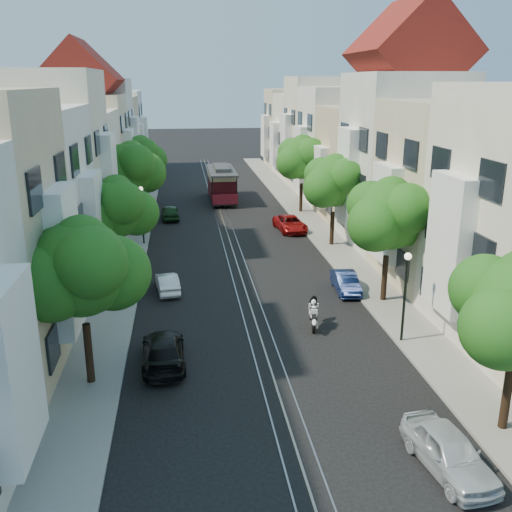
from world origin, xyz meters
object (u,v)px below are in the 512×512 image
object	(u,v)px
parked_car_e_near	(449,451)
lamp_west	(142,206)
parked_car_w_far	(170,212)
tree_w_c	(131,169)
parked_car_e_mid	(346,282)
tree_w_d	(141,157)
tree_e_c	(335,183)
parked_car_e_far	(290,224)
lamp_east	(406,284)
parked_car_w_near	(163,351)
tree_w_b	(117,210)
sportbike_rider	(313,312)
tree_w_a	(82,270)
cable_car	(222,182)
tree_e_d	(303,159)
parked_car_w_mid	(167,283)
tree_e_b	(390,216)

from	to	relation	value
parked_car_e_near	lamp_west	bearing A→B (deg)	104.15
parked_car_e_near	parked_car_w_far	xyz separation A→B (m)	(-8.89, 34.58, -0.03)
tree_w_c	parked_car_e_mid	xyz separation A→B (m)	(12.74, -14.25, -4.51)
tree_w_d	parked_car_e_near	bearing A→B (deg)	-74.18
tree_e_c	parked_car_e_far	xyz separation A→B (m)	(-2.24, 4.61, -4.00)
tree_w_d	lamp_east	world-z (taller)	tree_w_d
parked_car_w_near	tree_w_b	bearing A→B (deg)	-77.86
sportbike_rider	tree_w_a	bearing A→B (deg)	-146.87
lamp_west	sportbike_rider	bearing A→B (deg)	-60.60
parked_car_e_mid	cable_car	bearing A→B (deg)	104.23
sportbike_rider	tree_w_d	bearing A→B (deg)	118.53
tree_w_b	parked_car_w_far	world-z (taller)	tree_w_b
tree_w_c	sportbike_rider	xyz separation A→B (m)	(9.80, -18.89, -4.26)
tree_e_d	parked_car_w_near	xyz separation A→B (m)	(-11.66, -27.70, -4.24)
parked_car_w_near	parked_car_w_mid	world-z (taller)	parked_car_w_near
parked_car_e_near	parked_car_w_near	bearing A→B (deg)	130.01
parked_car_e_far	parked_car_w_far	xyz separation A→B (m)	(-9.51, 5.26, 0.02)
lamp_east	parked_car_e_near	world-z (taller)	lamp_east
tree_e_b	tree_w_c	xyz separation A→B (m)	(-14.40, 16.00, 0.34)
tree_w_a	lamp_east	xyz separation A→B (m)	(13.44, 2.02, -1.89)
cable_car	parked_car_e_mid	world-z (taller)	cable_car
parked_car_e_far	parked_car_w_near	world-z (taller)	parked_car_w_near
tree_e_d	lamp_east	xyz separation A→B (m)	(-0.96, -26.98, -2.02)
lamp_west	parked_car_w_mid	world-z (taller)	lamp_west
parked_car_e_far	parked_car_w_far	distance (m)	10.87
tree_e_d	tree_w_c	bearing A→B (deg)	-157.38
tree_w_a	parked_car_w_mid	world-z (taller)	tree_w_a
tree_w_b	parked_car_w_mid	size ratio (longest dim) A/B	1.95
parked_car_w_far	parked_car_e_mid	bearing A→B (deg)	114.73
lamp_west	parked_car_w_near	xyz separation A→B (m)	(1.90, -18.73, -2.22)
tree_e_b	tree_w_d	xyz separation A→B (m)	(-14.40, 27.00, -0.13)
parked_car_e_near	parked_car_e_far	distance (m)	29.33
tree_w_b	parked_car_e_near	bearing A→B (deg)	-58.35
tree_w_c	tree_w_d	bearing A→B (deg)	90.00
tree_w_c	lamp_west	world-z (taller)	tree_w_c
tree_w_a	tree_e_b	bearing A→B (deg)	25.92
tree_w_c	parked_car_w_near	xyz separation A→B (m)	(2.74, -21.70, -4.44)
tree_w_c	parked_car_w_mid	distance (m)	14.03
tree_e_d	parked_car_w_mid	world-z (taller)	tree_e_d
tree_e_b	sportbike_rider	bearing A→B (deg)	-147.87
lamp_east	parked_car_e_near	bearing A→B (deg)	-102.26
tree_e_b	sportbike_rider	world-z (taller)	tree_e_b
parked_car_e_near	parked_car_w_near	world-z (taller)	parked_car_e_near
lamp_west	tree_w_d	bearing A→B (deg)	93.44
tree_w_c	lamp_west	bearing A→B (deg)	-74.25
cable_car	parked_car_w_far	size ratio (longest dim) A/B	2.26
tree_w_d	parked_car_e_far	xyz separation A→B (m)	(12.16, -11.39, -4.00)
parked_car_e_far	parked_car_w_mid	size ratio (longest dim) A/B	1.33
parked_car_e_near	tree_w_d	bearing A→B (deg)	98.16
tree_w_d	lamp_west	size ratio (longest dim) A/B	1.57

